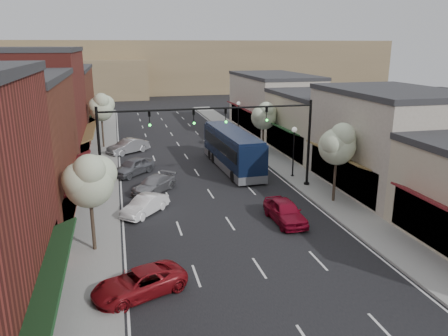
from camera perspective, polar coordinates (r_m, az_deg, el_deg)
ground at (r=26.57m, az=1.89°, el=-8.90°), size 160.00×160.00×0.00m
sidewalk_left at (r=43.19m, az=-15.73°, el=0.42°), size 2.80×73.00×0.15m
sidewalk_right at (r=45.68m, az=5.79°, el=1.77°), size 2.80×73.00×0.15m
curb_left at (r=43.15m, az=-13.87°, el=0.54°), size 0.25×73.00×0.17m
curb_right at (r=45.24m, az=4.12°, el=1.67°), size 0.25×73.00×0.17m
bldg_left_midfar at (r=44.26m, az=-23.82°, el=7.09°), size 10.14×14.10×10.90m
bldg_left_far at (r=60.11m, az=-21.22°, el=8.13°), size 10.14×18.10×8.40m
bldg_right_midnear at (r=36.30m, az=20.61°, el=3.37°), size 9.14×12.10×7.90m
bldg_right_midfar at (r=46.62m, az=12.29°, el=5.66°), size 9.14×12.10×6.40m
bldg_right_far at (r=59.30m, az=6.41°, el=8.51°), size 9.14×16.10×7.40m
hill_far at (r=113.52m, az=-10.74°, el=12.98°), size 120.00×30.00×12.00m
hill_near at (r=103.12m, az=-24.48°, el=10.49°), size 50.00×20.00×8.00m
signal_mast_right at (r=34.14m, az=7.46°, el=4.74°), size 8.22×0.46×7.00m
signal_mast_left at (r=31.90m, az=-11.79°, el=3.76°), size 8.22×0.46×7.00m
tree_right_near at (r=31.70m, az=14.69°, el=3.18°), size 2.85×2.65×5.95m
tree_right_far at (r=46.22m, az=5.27°, el=6.91°), size 2.85×2.65×5.43m
tree_left_near at (r=24.22m, az=-17.14°, el=-1.42°), size 2.85×2.65×5.69m
tree_left_far at (r=49.62m, az=-15.74°, el=7.71°), size 2.85×2.65×6.13m
lamp_post_near at (r=37.54m, az=9.11°, el=3.16°), size 0.44×0.44×4.44m
lamp_post_far at (r=53.81m, az=1.89°, el=7.16°), size 0.44×0.44×4.44m
coach_bus at (r=40.17m, az=1.09°, el=2.50°), size 2.98×11.67×3.54m
red_hatchback at (r=28.56m, az=7.98°, el=-5.62°), size 1.87×4.39×1.48m
parked_car_a at (r=20.99m, az=-11.03°, el=-14.53°), size 4.80×3.52×1.21m
parked_car_b at (r=30.07m, az=-10.30°, el=-4.82°), size 3.55×3.80×1.27m
parked_car_c at (r=34.38m, az=-9.15°, el=-2.13°), size 4.17×4.40×1.25m
parked_car_d at (r=39.29m, az=-11.78°, el=0.19°), size 4.33×4.34×1.49m
parked_car_e at (r=47.20m, az=-12.44°, el=2.78°), size 4.64×3.93×1.50m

